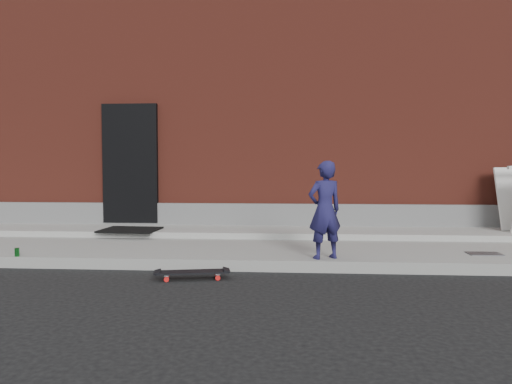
{
  "coord_description": "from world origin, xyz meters",
  "views": [
    {
      "loc": [
        0.48,
        -6.31,
        1.38
      ],
      "look_at": [
        -0.05,
        0.8,
        0.99
      ],
      "focal_mm": 35.0,
      "sensor_mm": 36.0,
      "label": 1
    }
  ],
  "objects": [
    {
      "name": "child",
      "position": [
        0.9,
        0.2,
        0.79
      ],
      "size": [
        0.55,
        0.47,
        1.28
      ],
      "primitive_type": "imported",
      "rotation": [
        0.0,
        0.0,
        3.56
      ],
      "color": "#1D1A49",
      "rests_on": "sidewalk"
    },
    {
      "name": "building",
      "position": [
        -0.0,
        6.99,
        2.5
      ],
      "size": [
        20.0,
        8.1,
        5.0
      ],
      "color": "maroon",
      "rests_on": "ground"
    },
    {
      "name": "skateboard",
      "position": [
        -0.72,
        -0.46,
        0.08
      ],
      "size": [
        0.9,
        0.4,
        0.1
      ],
      "color": "red",
      "rests_on": "ground"
    },
    {
      "name": "apron",
      "position": [
        0.0,
        2.4,
        0.2
      ],
      "size": [
        20.0,
        1.2,
        0.1
      ],
      "primitive_type": "cube",
      "color": "gray",
      "rests_on": "sidewalk"
    },
    {
      "name": "ground",
      "position": [
        0.0,
        0.0,
        0.0
      ],
      "size": [
        80.0,
        80.0,
        0.0
      ],
      "primitive_type": "plane",
      "color": "black",
      "rests_on": "ground"
    },
    {
      "name": "doormat",
      "position": [
        -2.3,
        2.0,
        0.26
      ],
      "size": [
        0.99,
        0.82,
        0.03
      ],
      "primitive_type": "cube",
      "rotation": [
        0.0,
        0.0,
        -0.06
      ],
      "color": "black",
      "rests_on": "apron"
    },
    {
      "name": "sidewalk",
      "position": [
        0.0,
        1.5,
        0.07
      ],
      "size": [
        20.0,
        3.0,
        0.15
      ],
      "primitive_type": "cube",
      "color": "gray",
      "rests_on": "ground"
    },
    {
      "name": "soda_can",
      "position": [
        -3.2,
        0.05,
        0.21
      ],
      "size": [
        0.07,
        0.07,
        0.11
      ],
      "primitive_type": "cylinder",
      "rotation": [
        0.0,
        0.0,
        -0.21
      ],
      "color": "#187926",
      "rests_on": "sidewalk"
    },
    {
      "name": "utility_plate",
      "position": [
        3.11,
        0.68,
        0.16
      ],
      "size": [
        0.44,
        0.29,
        0.01
      ],
      "primitive_type": "cube",
      "rotation": [
        0.0,
        0.0,
        0.01
      ],
      "color": "#525257",
      "rests_on": "sidewalk"
    }
  ]
}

